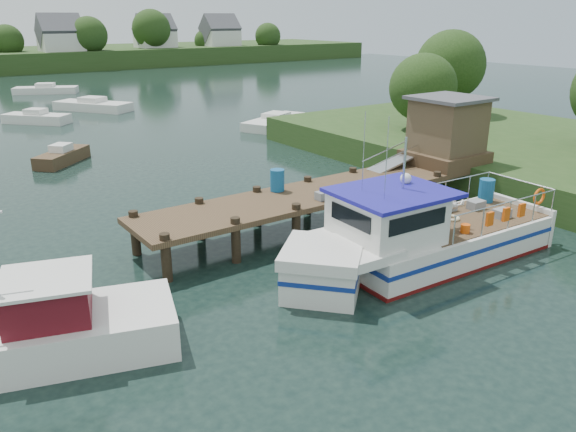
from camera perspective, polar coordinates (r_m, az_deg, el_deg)
ground_plane at (r=21.65m, az=-0.15°, el=-1.64°), size 160.00×160.00×0.00m
near_shore at (r=33.11m, az=25.45°, el=7.63°), size 16.00×30.00×7.76m
dock at (r=25.17m, az=12.08°, el=6.30°), size 16.60×3.00×4.78m
lobster_boat at (r=18.94m, az=12.81°, el=-2.26°), size 10.98×3.66×5.25m
work_boat at (r=15.12m, az=-26.29°, el=-10.87°), size 8.26×4.51×4.37m
moored_rowboat at (r=34.32m, az=-21.97°, el=5.66°), size 3.66×3.56×1.11m
moored_far at (r=67.52m, az=-23.38°, el=11.71°), size 6.76×4.76×1.10m
moored_b at (r=48.46m, az=-24.18°, el=9.08°), size 4.73×4.92×1.13m
moored_c at (r=43.07m, az=-1.20°, el=9.61°), size 6.83×4.75×1.03m
moored_d at (r=53.47m, az=-19.21°, el=10.56°), size 5.84×7.09×1.18m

